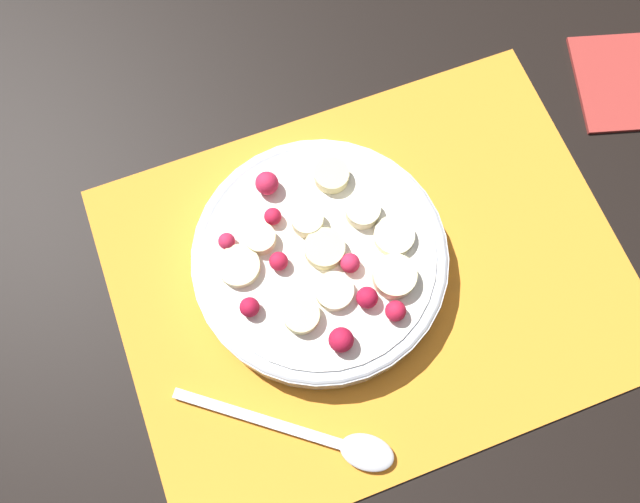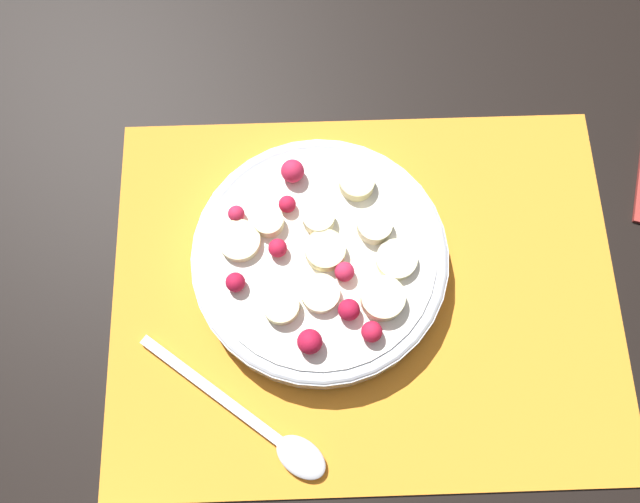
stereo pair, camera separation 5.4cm
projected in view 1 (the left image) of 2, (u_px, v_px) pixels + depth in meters
ground_plane at (371, 276)px, 0.58m from camera, size 3.00×3.00×0.00m
placemat at (371, 275)px, 0.58m from camera, size 0.46×0.35×0.01m
fruit_bowl at (320, 258)px, 0.56m from camera, size 0.23×0.23×0.05m
spoon at (330, 441)px, 0.53m from camera, size 0.17×0.13×0.01m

